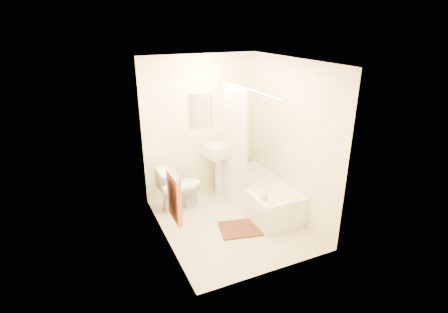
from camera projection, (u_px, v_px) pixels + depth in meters
name	position (u px, v px, depth m)	size (l,w,h in m)	color
floor	(231.00, 223.00, 5.33)	(2.40, 2.40, 0.00)	beige
ceiling	(232.00, 61.00, 4.45)	(2.40, 2.40, 0.00)	white
wall_back	(201.00, 127.00, 5.91)	(2.00, 0.02, 2.40)	beige
wall_left	(162.00, 160.00, 4.50)	(0.02, 2.40, 2.40)	beige
wall_right	(291.00, 140.00, 5.28)	(0.02, 2.40, 2.40)	beige
mirror	(201.00, 110.00, 5.78)	(0.40, 0.03, 0.55)	white
curtain_rod	(248.00, 89.00, 4.80)	(0.03, 0.03, 1.70)	silver
shower_curtain	(235.00, 135.00, 5.42)	(0.04, 0.80, 1.55)	silver
towel_bar	(171.00, 174.00, 4.34)	(0.02, 0.02, 0.60)	silver
towel	(174.00, 196.00, 4.47)	(0.06, 0.45, 0.66)	#CC7266
toilet_paper	(167.00, 190.00, 4.81)	(0.12, 0.12, 0.11)	white
toilet	(180.00, 188.00, 5.65)	(0.41, 0.72, 0.71)	white
sink	(220.00, 167.00, 6.04)	(0.52, 0.41, 1.01)	white
bathtub	(259.00, 194.00, 5.72)	(0.71, 1.62, 0.46)	white
bath_mat	(242.00, 228.00, 5.16)	(0.64, 0.48, 0.02)	#532E25
soap_bottle	(264.00, 195.00, 5.02)	(0.08, 0.08, 0.17)	silver
scrub_brush	(245.00, 174.00, 5.88)	(0.06, 0.20, 0.04)	green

